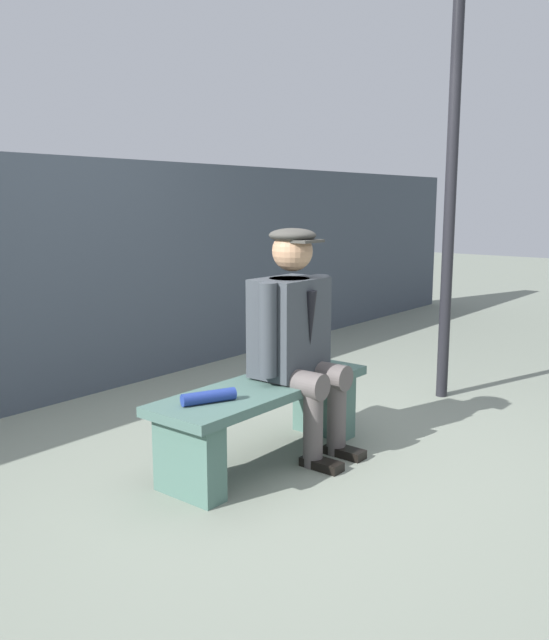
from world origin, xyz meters
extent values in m
plane|color=gray|center=(0.00, 0.00, 0.00)|extent=(30.00, 30.00, 0.00)
cube|color=#44625A|center=(0.00, 0.00, 0.42)|extent=(1.44, 0.45, 0.05)
cube|color=#476A5F|center=(-0.58, 0.00, 0.20)|extent=(0.14, 0.38, 0.40)
cube|color=#476A5F|center=(0.58, 0.00, 0.20)|extent=(0.14, 0.38, 0.40)
cube|color=#393E44|center=(-0.23, 0.00, 0.74)|extent=(0.42, 0.29, 0.56)
cylinder|color=#1E2338|center=(-0.23, 0.00, 0.99)|extent=(0.23, 0.23, 0.06)
cone|color=black|center=(-0.23, 0.15, 0.81)|extent=(0.07, 0.07, 0.31)
sphere|color=tan|center=(-0.23, 0.02, 1.18)|extent=(0.23, 0.23, 0.23)
ellipsoid|color=#3B3A35|center=(-0.23, 0.02, 1.26)|extent=(0.27, 0.27, 0.08)
cube|color=#3B3A35|center=(-0.23, 0.12, 1.23)|extent=(0.18, 0.10, 0.02)
cylinder|color=#544E4C|center=(-0.34, 0.13, 0.46)|extent=(0.15, 0.38, 0.15)
cylinder|color=#544E4C|center=(-0.34, 0.26, 0.23)|extent=(0.11, 0.11, 0.46)
cube|color=black|center=(-0.34, 0.32, 0.03)|extent=(0.10, 0.24, 0.05)
cylinder|color=#393E44|center=(-0.47, 0.04, 0.76)|extent=(0.11, 0.12, 0.52)
cylinder|color=#544E4C|center=(-0.11, 0.13, 0.46)|extent=(0.15, 0.38, 0.15)
cylinder|color=#544E4C|center=(-0.11, 0.26, 0.23)|extent=(0.11, 0.11, 0.46)
cube|color=black|center=(-0.11, 0.32, 0.03)|extent=(0.10, 0.24, 0.05)
cylinder|color=#393E44|center=(0.02, 0.04, 0.76)|extent=(0.11, 0.11, 0.52)
cylinder|color=navy|center=(0.44, 0.01, 0.48)|extent=(0.29, 0.17, 0.06)
cube|color=#3C454F|center=(0.00, -1.99, 0.88)|extent=(12.00, 0.24, 1.77)
cylinder|color=black|center=(-1.82, 0.22, 1.55)|extent=(0.08, 0.08, 3.09)
camera|label=1|loc=(2.76, 2.30, 1.45)|focal=37.57mm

